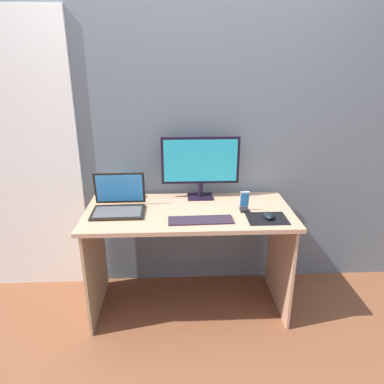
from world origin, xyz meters
TOP-DOWN VIEW (x-y plane):
  - ground_plane at (0.00, 0.00)m, footprint 8.00×8.00m
  - wall_back at (0.00, 0.37)m, footprint 6.00×0.04m
  - door_left at (-1.18, 0.34)m, footprint 0.82×0.02m
  - desk at (0.00, 0.00)m, footprint 1.37×0.64m
  - monitor at (0.09, 0.23)m, footprint 0.55×0.14m
  - laptop at (-0.46, 0.01)m, footprint 0.34×0.27m
  - fishbowl at (-0.47, 0.23)m, footprint 0.18×0.18m
  - keyboard_external at (0.07, -0.17)m, footprint 0.40×0.14m
  - mousepad at (0.49, -0.16)m, footprint 0.25×0.20m
  - mouse at (0.50, -0.16)m, footprint 0.06×0.10m
  - phone_in_dock at (0.36, -0.03)m, footprint 0.06×0.06m

SIDE VIEW (x-z plane):
  - ground_plane at x=0.00m, z-range 0.00..0.00m
  - desk at x=0.00m, z-range 0.22..0.97m
  - mousepad at x=0.49m, z-range 0.75..0.75m
  - keyboard_external at x=0.07m, z-range 0.75..0.76m
  - mouse at x=0.50m, z-range 0.75..0.79m
  - phone_in_dock at x=0.36m, z-range 0.73..0.87m
  - laptop at x=-0.46m, z-range 0.68..0.92m
  - fishbowl at x=-0.47m, z-range 0.75..0.93m
  - monitor at x=0.09m, z-range 0.78..1.22m
  - door_left at x=-1.18m, z-range 0.00..2.02m
  - wall_back at x=0.00m, z-range 0.00..2.50m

